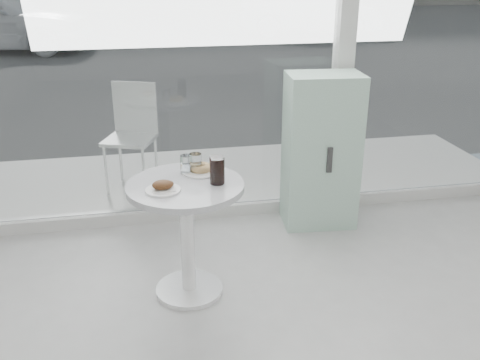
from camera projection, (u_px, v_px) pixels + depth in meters
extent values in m
cube|color=silver|center=(234.00, 208.00, 4.59)|extent=(5.00, 0.12, 0.10)
cube|color=silver|center=(345.00, 32.00, 4.20)|extent=(0.14, 0.14, 3.00)
cube|color=white|center=(130.00, 51.00, 3.94)|extent=(3.21, 0.02, 2.60)
cube|color=white|center=(434.00, 42.00, 4.38)|extent=(1.41, 0.02, 2.60)
cylinder|color=white|center=(190.00, 289.00, 3.52)|extent=(0.44, 0.44, 0.03)
cylinder|color=white|center=(188.00, 242.00, 3.38)|extent=(0.09, 0.09, 0.70)
cylinder|color=silver|center=(185.00, 187.00, 3.24)|extent=(0.72, 0.72, 0.04)
cube|color=silver|center=(219.00, 176.00, 5.33)|extent=(5.60, 1.60, 0.05)
cube|color=#373737|center=(157.00, 32.00, 16.41)|extent=(40.00, 24.00, 0.00)
cube|color=#94BDA6|center=(321.00, 151.00, 4.24)|extent=(0.60, 0.43, 1.23)
cube|color=#333333|center=(330.00, 160.00, 4.06)|extent=(0.04, 0.02, 0.20)
cylinder|color=white|center=(106.00, 170.00, 4.77)|extent=(0.02, 0.02, 0.47)
cylinder|color=white|center=(144.00, 173.00, 4.72)|extent=(0.02, 0.02, 0.47)
cylinder|color=white|center=(120.00, 157.00, 5.09)|extent=(0.02, 0.02, 0.47)
cylinder|color=white|center=(156.00, 159.00, 5.04)|extent=(0.02, 0.02, 0.47)
cube|color=white|center=(130.00, 139.00, 4.81)|extent=(0.53, 0.53, 0.03)
cube|color=white|center=(135.00, 107.00, 4.90)|extent=(0.40, 0.16, 0.47)
imported|color=#A4A6AB|center=(309.00, 12.00, 15.42)|extent=(4.19, 2.09, 1.32)
cylinder|color=white|center=(163.00, 190.00, 3.12)|extent=(0.21, 0.21, 0.01)
cube|color=white|center=(166.00, 189.00, 3.11)|extent=(0.11, 0.10, 0.00)
ellipsoid|color=#331E0D|center=(163.00, 185.00, 3.11)|extent=(0.12, 0.10, 0.05)
ellipsoid|color=#331E0D|center=(169.00, 184.00, 3.14)|extent=(0.06, 0.06, 0.03)
cylinder|color=white|center=(201.00, 172.00, 3.40)|extent=(0.24, 0.24, 0.01)
torus|color=#A47A4B|center=(201.00, 168.00, 3.39)|extent=(0.14, 0.14, 0.05)
cylinder|color=white|center=(186.00, 164.00, 3.37)|extent=(0.07, 0.07, 0.12)
cylinder|color=white|center=(186.00, 168.00, 3.38)|extent=(0.06, 0.06, 0.06)
cylinder|color=white|center=(195.00, 164.00, 3.36)|extent=(0.08, 0.08, 0.13)
cylinder|color=white|center=(196.00, 168.00, 3.37)|extent=(0.07, 0.07, 0.07)
cylinder|color=white|center=(217.00, 170.00, 3.20)|extent=(0.09, 0.09, 0.17)
cylinder|color=black|center=(217.00, 171.00, 3.20)|extent=(0.08, 0.08, 0.16)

